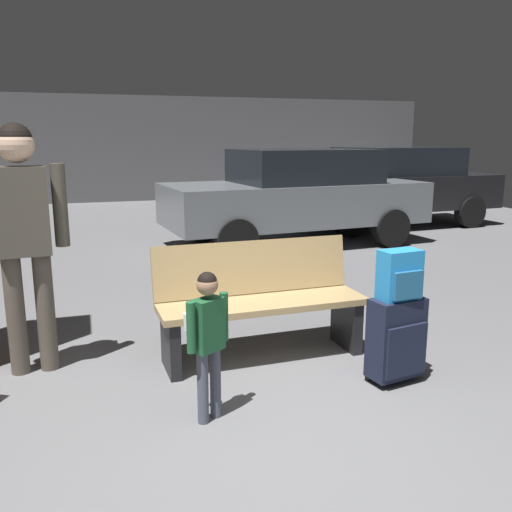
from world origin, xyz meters
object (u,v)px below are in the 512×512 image
(suitcase, at_px, (396,338))
(parked_car_side, at_px, (391,184))
(backpack_bright, at_px, (400,275))
(child, at_px, (208,331))
(parked_car_near, at_px, (297,194))
(bench, at_px, (260,301))
(adult, at_px, (23,223))

(suitcase, bearing_deg, parked_car_side, 59.14)
(backpack_bright, xyz_separation_m, parked_car_side, (3.71, 6.21, 0.03))
(child, height_order, parked_car_near, parked_car_near)
(bench, height_order, backpack_bright, backpack_bright)
(adult, bearing_deg, suitcase, -21.68)
(suitcase, distance_m, parked_car_side, 7.26)
(backpack_bright, relative_size, adult, 0.19)
(bench, bearing_deg, backpack_bright, -44.86)
(suitcase, relative_size, parked_car_side, 0.14)
(child, distance_m, parked_car_near, 5.73)
(suitcase, xyz_separation_m, parked_car_near, (1.24, 4.97, 0.48))
(bench, bearing_deg, child, -124.94)
(bench, distance_m, parked_car_side, 7.07)
(backpack_bright, height_order, adult, adult)
(bench, relative_size, child, 1.74)
(backpack_bright, xyz_separation_m, parked_car_near, (1.24, 4.97, 0.03))
(backpack_bright, relative_size, parked_car_near, 0.08)
(bench, distance_m, suitcase, 1.07)
(parked_car_side, bearing_deg, suitcase, -120.86)
(bench, bearing_deg, suitcase, -44.83)
(child, bearing_deg, suitcase, 5.18)
(suitcase, distance_m, child, 1.39)
(child, height_order, adult, adult)
(suitcase, height_order, child, child)
(backpack_bright, xyz_separation_m, child, (-1.36, -0.12, -0.20))
(bench, bearing_deg, adult, 172.64)
(child, relative_size, adult, 0.52)
(bench, height_order, child, child)
(suitcase, height_order, parked_car_side, parked_car_side)
(bench, xyz_separation_m, adult, (-1.67, 0.22, 0.66))
(parked_car_near, bearing_deg, adult, -132.39)
(suitcase, distance_m, backpack_bright, 0.45)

